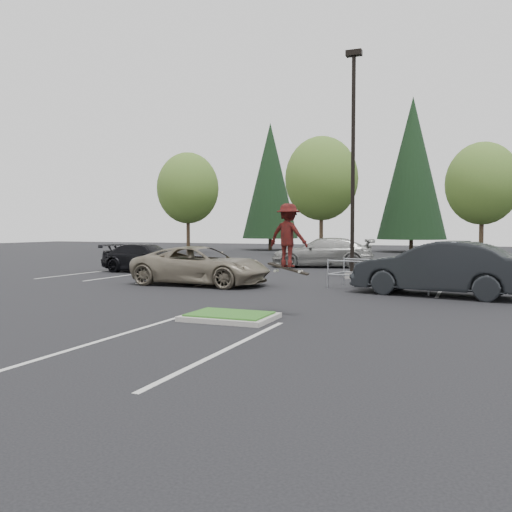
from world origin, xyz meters
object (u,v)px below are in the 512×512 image
at_px(conif_a, 270,181).
at_px(car_r_charc, 438,268).
at_px(car_l_black, 146,258).
at_px(conif_b, 412,168).
at_px(car_far_silver, 324,252).
at_px(skateboarder, 288,236).
at_px(car_l_tan, 201,266).
at_px(decid_a, 188,190).
at_px(cart_corral, 372,271).
at_px(decid_c, 482,186).
at_px(decid_b, 321,181).
at_px(light_pole, 353,177).

relative_size(conif_a, car_r_charc, 2.32).
height_order(car_l_black, car_r_charc, car_r_charc).
xyz_separation_m(conif_b, car_far_silver, (-2.52, -22.17, -7.00)).
xyz_separation_m(skateboarder, car_l_black, (-11.20, 10.37, -1.35)).
bearing_deg(conif_b, car_l_tan, -97.65).
bearing_deg(conif_b, car_l_black, -108.95).
height_order(decid_a, conif_b, conif_b).
height_order(car_l_tan, car_l_black, car_l_tan).
height_order(decid_a, skateboarder, decid_a).
height_order(car_r_charc, car_far_silver, car_r_charc).
bearing_deg(cart_corral, conif_b, 107.34).
bearing_deg(car_l_tan, car_r_charc, -89.11).
bearing_deg(decid_c, car_l_black, -130.90).
xyz_separation_m(car_l_tan, car_l_black, (-5.50, 4.37, -0.04)).
bearing_deg(decid_c, decid_b, 176.66).
relative_size(decid_a, conif_a, 0.69).
height_order(decid_a, decid_c, decid_a).
relative_size(decid_c, skateboarder, 4.57).
xyz_separation_m(light_pole, skateboarder, (0.70, -11.00, -2.47)).
xyz_separation_m(light_pole, conif_b, (-0.50, 28.50, 3.29)).
relative_size(decid_a, skateboarder, 4.86).
height_order(decid_c, car_r_charc, decid_c).
bearing_deg(car_l_black, conif_a, 12.80).
bearing_deg(skateboarder, conif_b, -78.24).
distance_m(skateboarder, car_l_black, 15.32).
bearing_deg(car_far_silver, conif_b, 156.88).
distance_m(decid_a, skateboarder, 34.99).
bearing_deg(car_l_tan, conif_b, -6.76).
relative_size(car_l_black, car_far_silver, 0.86).
relative_size(conif_a, skateboarder, 7.09).
distance_m(conif_b, car_far_silver, 23.38).
bearing_deg(car_r_charc, car_far_silver, -137.84).
bearing_deg(car_l_black, conif_b, -14.10).
bearing_deg(conif_a, decid_c, -26.96).
bearing_deg(car_far_silver, skateboarder, -4.50).
xyz_separation_m(decid_b, car_far_silver, (3.49, -12.20, -5.19)).
bearing_deg(conif_a, car_l_tan, -73.94).
xyz_separation_m(skateboarder, car_r_charc, (3.30, 6.00, -1.16)).
relative_size(decid_a, car_l_black, 1.77).
bearing_deg(skateboarder, decid_b, -66.26).
xyz_separation_m(light_pole, decid_b, (-6.51, 18.53, 1.48)).
bearing_deg(conif_a, car_r_charc, -60.72).
height_order(conif_b, car_l_black, conif_b).
height_order(car_l_tan, car_r_charc, car_r_charc).
relative_size(car_l_black, car_r_charc, 0.90).
distance_m(light_pole, decid_a, 25.86).
height_order(light_pole, car_l_black, light_pole).
relative_size(decid_c, conif_a, 0.64).
xyz_separation_m(light_pole, decid_c, (5.49, 17.83, 0.69)).
xyz_separation_m(conif_a, car_l_tan, (9.50, -33.00, -6.32)).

